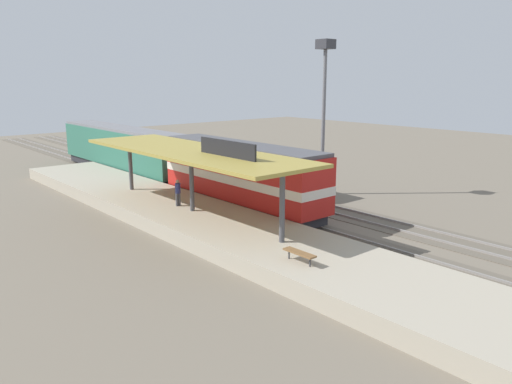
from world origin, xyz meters
TOP-DOWN VIEW (x-y plane):
  - ground_plane at (2.00, 0.00)m, footprint 120.00×120.00m
  - track_near at (0.00, 0.00)m, footprint 3.20×110.00m
  - track_far at (4.60, 0.00)m, footprint 3.20×110.00m
  - platform at (-4.60, 0.00)m, footprint 6.00×44.00m
  - station_canopy at (-4.60, -0.09)m, footprint 5.20×18.00m
  - platform_bench at (-6.00, -10.60)m, footprint 0.44×1.70m
  - locomotive at (0.00, 0.91)m, footprint 2.93×14.43m
  - passenger_carriage_single at (0.00, 18.91)m, footprint 2.90×20.00m
  - freight_car at (4.60, 5.77)m, footprint 2.80×12.00m
  - light_mast at (7.80, 0.47)m, footprint 1.10×1.10m
  - person_waiting at (-4.62, 1.60)m, footprint 0.34×0.34m

SIDE VIEW (x-z plane):
  - ground_plane at x=2.00m, z-range 0.00..0.00m
  - track_near at x=0.00m, z-range -0.05..0.11m
  - track_far at x=4.60m, z-range -0.05..0.11m
  - platform at x=-4.60m, z-range 0.00..0.90m
  - platform_bench at x=-6.00m, z-range 1.09..1.59m
  - person_waiting at x=-4.62m, z-range 1.00..2.71m
  - freight_car at x=4.60m, z-range 0.20..3.74m
  - passenger_carriage_single at x=0.00m, z-range 0.19..4.43m
  - locomotive at x=0.00m, z-range 0.19..4.63m
  - station_canopy at x=-4.60m, z-range 2.18..6.88m
  - light_mast at x=7.80m, z-range 2.55..14.25m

